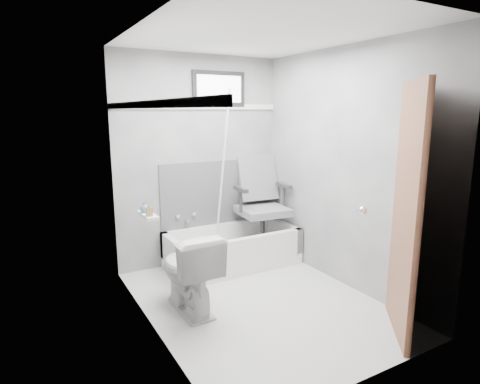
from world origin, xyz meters
TOP-DOWN VIEW (x-y plane):
  - floor at (0.00, 0.00)m, footprint 2.60×2.60m
  - ceiling at (0.00, 0.00)m, footprint 2.60×2.60m
  - wall_back at (0.00, 1.30)m, footprint 2.00×0.02m
  - wall_front at (0.00, -1.30)m, footprint 2.00×0.02m
  - wall_left at (-1.00, 0.00)m, footprint 0.02×2.60m
  - wall_right at (1.00, 0.00)m, footprint 0.02×2.60m
  - bathtub at (0.23, 0.93)m, footprint 1.50×0.70m
  - office_chair at (0.65, 0.95)m, footprint 0.71×0.71m
  - toilet at (-0.62, 0.19)m, footprint 0.43×0.75m
  - door at (0.98, -1.28)m, footprint 0.78×0.78m
  - window at (0.25, 1.29)m, footprint 0.66×0.04m
  - backerboard at (0.25, 1.29)m, footprint 1.50×0.02m
  - trim_back at (0.00, 1.29)m, footprint 2.00×0.02m
  - trim_left at (-0.99, 0.00)m, footprint 0.02×2.60m
  - pole at (0.17, 1.06)m, footprint 0.02×0.41m
  - shelf at (-0.93, 0.31)m, footprint 0.10×0.32m
  - soap_bottle_a at (-0.94, 0.23)m, footprint 0.05×0.05m
  - soap_bottle_b at (-0.94, 0.37)m, footprint 0.11×0.11m
  - faucet at (-0.20, 1.27)m, footprint 0.26×0.10m

SIDE VIEW (x-z plane):
  - floor at x=0.00m, z-range 0.00..0.00m
  - bathtub at x=0.23m, z-range 0.00..0.42m
  - toilet at x=-0.62m, z-range 0.00..0.73m
  - faucet at x=-0.20m, z-range 0.47..0.63m
  - office_chair at x=0.65m, z-range 0.12..1.25m
  - backerboard at x=0.25m, z-range 0.41..1.19m
  - shelf at x=-0.93m, z-range 0.89..0.91m
  - soap_bottle_b at x=-0.94m, z-range 0.91..1.01m
  - soap_bottle_a at x=-0.94m, z-range 0.91..1.02m
  - door at x=0.98m, z-range 0.00..2.00m
  - pole at x=0.17m, z-range 0.09..2.01m
  - wall_back at x=0.00m, z-range 0.00..2.40m
  - wall_front at x=0.00m, z-range 0.00..2.40m
  - wall_left at x=-1.00m, z-range 0.00..2.40m
  - wall_right at x=1.00m, z-range 0.00..2.40m
  - trim_back at x=0.00m, z-range 1.79..1.85m
  - trim_left at x=-0.99m, z-range 1.79..1.85m
  - window at x=0.25m, z-range 1.82..2.22m
  - ceiling at x=0.00m, z-range 2.40..2.40m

